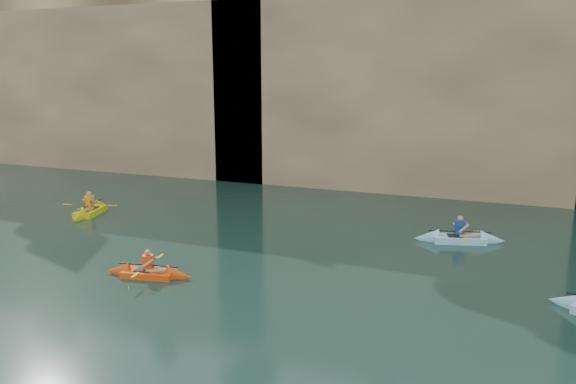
% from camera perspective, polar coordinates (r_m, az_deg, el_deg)
% --- Properties ---
extents(cliff, '(70.00, 16.00, 12.00)m').
position_cam_1_polar(cliff, '(37.68, 12.84, 11.39)').
color(cliff, tan).
rests_on(cliff, ground).
extents(cliff_slab_west, '(26.00, 2.40, 10.56)m').
position_cam_1_polar(cliff_slab_west, '(39.51, -19.68, 9.97)').
color(cliff_slab_west, tan).
rests_on(cliff_slab_west, ground).
extents(cliff_slab_center, '(24.00, 2.40, 11.40)m').
position_cam_1_polar(cliff_slab_center, '(30.08, 14.39, 10.63)').
color(cliff_slab_center, tan).
rests_on(cliff_slab_center, ground).
extents(sea_cave_west, '(4.50, 1.00, 4.00)m').
position_cam_1_polar(sea_cave_west, '(37.96, -17.69, 5.07)').
color(sea_cave_west, black).
rests_on(sea_cave_west, ground).
extents(sea_cave_center, '(3.50, 1.00, 3.20)m').
position_cam_1_polar(sea_cave_center, '(31.16, 2.82, 3.45)').
color(sea_cave_center, black).
rests_on(sea_cave_center, ground).
extents(kayaker_orange, '(2.96, 2.17, 1.10)m').
position_cam_1_polar(kayaker_orange, '(18.28, -13.97, -7.95)').
color(kayaker_orange, '#E8480E').
rests_on(kayaker_orange, ground).
extents(kayaker_yellow, '(2.48, 3.26, 1.30)m').
position_cam_1_polar(kayaker_yellow, '(26.80, -19.45, -1.81)').
color(kayaker_yellow, yellow).
rests_on(kayaker_yellow, ground).
extents(kayaker_ltblue_mid, '(3.43, 2.43, 1.28)m').
position_cam_1_polar(kayaker_ltblue_mid, '(22.15, 16.99, -4.51)').
color(kayaker_ltblue_mid, '#98DEFE').
rests_on(kayaker_ltblue_mid, ground).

